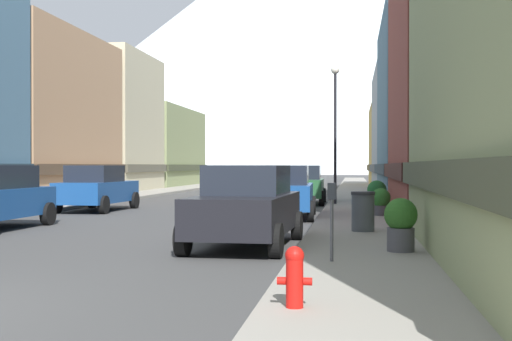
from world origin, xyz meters
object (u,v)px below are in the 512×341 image
object	(u,v)px
car_right_0	(246,206)
parking_meter_near	(332,210)
car_left_2	(97,188)
trash_bin_right	(363,211)
potted_plant_2	(377,192)
streetlamp_right	(335,113)
fire_hydrant_near	(295,275)
potted_plant_1	(401,223)
car_right_1	(284,191)
potted_plant_0	(381,200)
car_right_2	(303,184)

from	to	relation	value
car_right_0	parking_meter_near	bearing A→B (deg)	-57.16
car_left_2	trash_bin_right	distance (m)	13.13
parking_meter_near	potted_plant_2	xyz separation A→B (m)	(1.25, 14.52, -0.26)
streetlamp_right	potted_plant_2	bearing A→B (deg)	-59.62
fire_hydrant_near	potted_plant_1	xyz separation A→B (m)	(1.55, 5.31, 0.17)
trash_bin_right	potted_plant_1	size ratio (longest dim) A/B	0.97
car_right_1	streetlamp_right	distance (m)	7.03
car_right_1	potted_plant_0	size ratio (longest dim) A/B	5.02
potted_plant_0	streetlamp_right	xyz separation A→B (m)	(-1.65, 6.54, 3.34)
fire_hydrant_near	potted_plant_2	world-z (taller)	potted_plant_2
car_right_2	potted_plant_0	bearing A→B (deg)	-70.23
potted_plant_1	car_right_2	bearing A→B (deg)	99.96
trash_bin_right	potted_plant_2	size ratio (longest dim) A/B	0.92
parking_meter_near	streetlamp_right	distance (m)	17.60
potted_plant_0	potted_plant_1	xyz separation A→B (m)	(-0.00, -9.31, 0.05)
potted_plant_1	trash_bin_right	bearing A→B (deg)	99.47
fire_hydrant_near	potted_plant_0	xyz separation A→B (m)	(1.55, 14.63, 0.12)
trash_bin_right	car_right_2	bearing A→B (deg)	100.10
parking_meter_near	potted_plant_1	world-z (taller)	parking_meter_near
fire_hydrant_near	trash_bin_right	size ratio (longest dim) A/B	0.72
car_right_0	streetlamp_right	distance (m)	14.73
car_right_1	potted_plant_0	distance (m)	3.23
car_right_0	car_right_2	world-z (taller)	same
car_right_0	potted_plant_0	world-z (taller)	car_right_0
car_left_2	parking_meter_near	world-z (taller)	car_left_2
car_right_1	streetlamp_right	world-z (taller)	streetlamp_right
fire_hydrant_near	potted_plant_0	size ratio (longest dim) A/B	0.79
car_right_0	fire_hydrant_near	size ratio (longest dim) A/B	6.35
car_left_2	streetlamp_right	bearing A→B (deg)	21.63
trash_bin_right	potted_plant_0	distance (m)	5.45
car_right_0	car_right_2	distance (m)	16.69
car_right_0	potted_plant_1	world-z (taller)	car_right_0
car_right_2	streetlamp_right	bearing A→B (deg)	-56.82
car_right_1	potted_plant_2	size ratio (longest dim) A/B	4.21
car_left_2	parking_meter_near	xyz separation A→B (m)	(9.55, -13.71, 0.11)
car_right_0	car_left_2	bearing A→B (deg)	125.42
streetlamp_right	car_right_2	bearing A→B (deg)	123.18
car_right_2	car_right_0	bearing A→B (deg)	-89.99
car_right_0	streetlamp_right	world-z (taller)	streetlamp_right
car_right_1	trash_bin_right	size ratio (longest dim) A/B	4.56
parking_meter_near	streetlamp_right	bearing A→B (deg)	91.32
car_right_2	potted_plant_1	bearing A→B (deg)	-80.04
fire_hydrant_near	streetlamp_right	xyz separation A→B (m)	(-0.10, 21.16, 3.46)
fire_hydrant_near	streetlamp_right	world-z (taller)	streetlamp_right
parking_meter_near	potted_plant_0	xyz separation A→B (m)	(1.25, 10.80, -0.37)
car_right_0	parking_meter_near	size ratio (longest dim) A/B	3.36
potted_plant_2	fire_hydrant_near	bearing A→B (deg)	-94.83
potted_plant_2	trash_bin_right	bearing A→B (deg)	-94.07
car_left_2	car_right_1	distance (m)	8.00
car_right_1	potted_plant_0	xyz separation A→B (m)	(3.20, -0.41, -0.25)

